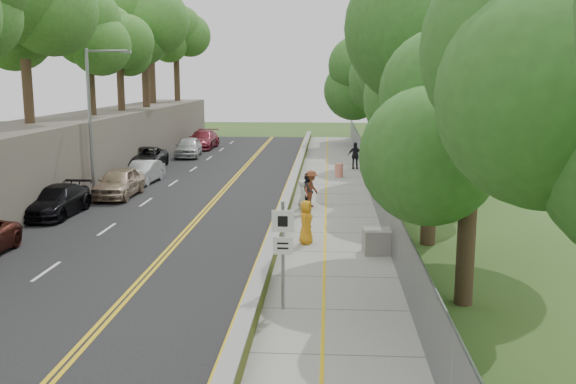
# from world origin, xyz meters

# --- Properties ---
(ground) EXTENTS (140.00, 140.00, 0.00)m
(ground) POSITION_xyz_m (0.00, 0.00, 0.00)
(ground) COLOR #33511E
(ground) RESTS_ON ground
(road) EXTENTS (11.20, 66.00, 0.04)m
(road) POSITION_xyz_m (-5.40, 15.00, 0.02)
(road) COLOR black
(road) RESTS_ON ground
(sidewalk) EXTENTS (4.20, 66.00, 0.05)m
(sidewalk) POSITION_xyz_m (2.55, 15.00, 0.03)
(sidewalk) COLOR gray
(sidewalk) RESTS_ON ground
(jersey_barrier) EXTENTS (0.42, 66.00, 0.60)m
(jersey_barrier) POSITION_xyz_m (0.25, 15.00, 0.30)
(jersey_barrier) COLOR #ABC717
(jersey_barrier) RESTS_ON ground
(rock_embankment) EXTENTS (5.00, 66.00, 4.00)m
(rock_embankment) POSITION_xyz_m (-13.50, 15.00, 2.00)
(rock_embankment) COLOR #595147
(rock_embankment) RESTS_ON ground
(chainlink_fence) EXTENTS (0.04, 66.00, 2.00)m
(chainlink_fence) POSITION_xyz_m (4.65, 15.00, 1.00)
(chainlink_fence) COLOR slate
(chainlink_fence) RESTS_ON ground
(trees_embankment) EXTENTS (6.40, 66.00, 13.00)m
(trees_embankment) POSITION_xyz_m (-13.00, 15.00, 10.50)
(trees_embankment) COLOR #42802B
(trees_embankment) RESTS_ON rock_embankment
(trees_fenceside) EXTENTS (7.00, 66.00, 14.00)m
(trees_fenceside) POSITION_xyz_m (7.00, 15.00, 7.00)
(trees_fenceside) COLOR #377328
(trees_fenceside) RESTS_ON ground
(streetlight) EXTENTS (2.52, 0.22, 8.00)m
(streetlight) POSITION_xyz_m (-10.46, 14.00, 4.64)
(streetlight) COLOR gray
(streetlight) RESTS_ON ground
(signpost) EXTENTS (0.62, 0.09, 3.10)m
(signpost) POSITION_xyz_m (1.05, -3.02, 1.96)
(signpost) COLOR gray
(signpost) RESTS_ON sidewalk
(construction_barrel) EXTENTS (0.53, 0.53, 0.88)m
(construction_barrel) POSITION_xyz_m (3.00, 20.98, 0.49)
(construction_barrel) COLOR red
(construction_barrel) RESTS_ON sidewalk
(concrete_block) EXTENTS (1.41, 1.10, 0.89)m
(concrete_block) POSITION_xyz_m (4.30, 3.00, 0.50)
(concrete_block) COLOR slate
(concrete_block) RESTS_ON sidewalk
(car_3) EXTENTS (2.06, 4.85, 1.40)m
(car_3) POSITION_xyz_m (-10.46, 8.59, 0.74)
(car_3) COLOR black
(car_3) RESTS_ON road
(car_4) EXTENTS (1.88, 4.68, 1.59)m
(car_4) POSITION_xyz_m (-9.04, 13.35, 0.84)
(car_4) COLOR #C2A78F
(car_4) RESTS_ON road
(car_5) EXTENTS (1.71, 4.20, 1.36)m
(car_5) POSITION_xyz_m (-9.00, 17.90, 0.72)
(car_5) COLOR silver
(car_5) RESTS_ON road
(car_6) EXTENTS (2.91, 5.64, 1.52)m
(car_6) POSITION_xyz_m (-10.60, 23.84, 0.80)
(car_6) COLOR black
(car_6) RESTS_ON road
(car_7) EXTENTS (2.39, 5.63, 1.62)m
(car_7) POSITION_xyz_m (-9.00, 36.71, 0.85)
(car_7) COLOR maroon
(car_7) RESTS_ON road
(car_8) EXTENTS (2.32, 4.86, 1.60)m
(car_8) POSITION_xyz_m (-9.00, 30.70, 0.84)
(car_8) COLOR silver
(car_8) RESTS_ON road
(painter_0) EXTENTS (0.67, 0.91, 1.72)m
(painter_0) POSITION_xyz_m (1.45, 4.19, 0.91)
(painter_0) COLOR orange
(painter_0) RESTS_ON sidewalk
(painter_1) EXTENTS (0.52, 0.68, 1.67)m
(painter_1) POSITION_xyz_m (1.10, 9.37, 0.89)
(painter_1) COLOR beige
(painter_1) RESTS_ON sidewalk
(painter_2) EXTENTS (0.88, 1.00, 1.72)m
(painter_2) POSITION_xyz_m (1.31, 11.27, 0.91)
(painter_2) COLOR black
(painter_2) RESTS_ON sidewalk
(painter_3) EXTENTS (1.12, 1.37, 1.85)m
(painter_3) POSITION_xyz_m (1.45, 11.27, 0.98)
(painter_3) COLOR brown
(painter_3) RESTS_ON sidewalk
(person_far) EXTENTS (1.17, 0.67, 1.89)m
(person_far) POSITION_xyz_m (4.20, 24.57, 0.99)
(person_far) COLOR black
(person_far) RESTS_ON sidewalk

